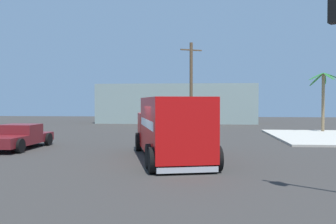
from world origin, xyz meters
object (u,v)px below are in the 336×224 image
object	(u,v)px
delivery_truck	(171,127)
pickup_maroon	(19,136)
utility_pole	(191,85)
palm_tree_far	(323,92)

from	to	relation	value
delivery_truck	pickup_maroon	world-z (taller)	delivery_truck
pickup_maroon	utility_pole	bearing A→B (deg)	59.09
delivery_truck	pickup_maroon	bearing A→B (deg)	160.09
delivery_truck	pickup_maroon	distance (m)	9.60
delivery_truck	palm_tree_far	world-z (taller)	palm_tree_far
palm_tree_far	utility_pole	distance (m)	11.74
delivery_truck	pickup_maroon	size ratio (longest dim) A/B	1.60
pickup_maroon	palm_tree_far	world-z (taller)	palm_tree_far
delivery_truck	utility_pole	bearing A→B (deg)	89.10
palm_tree_far	utility_pole	xyz separation A→B (m)	(-11.39, 2.71, 0.79)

